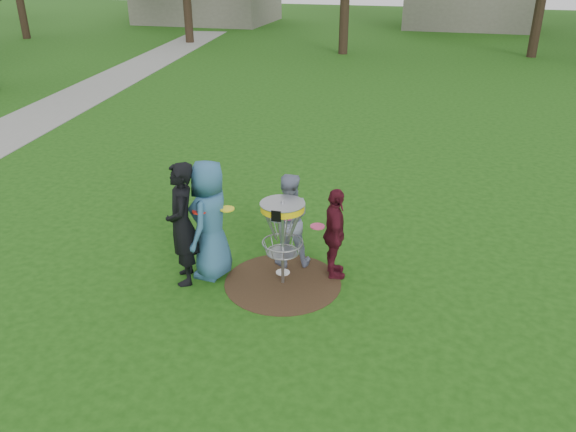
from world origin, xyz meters
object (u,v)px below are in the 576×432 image
(player_black, at_px, (182,224))
(player_maroon, at_px, (335,234))
(disc_golf_basket, at_px, (283,223))
(player_grey, at_px, (288,220))
(player_blue, at_px, (210,220))

(player_black, xyz_separation_m, player_maroon, (2.17, 0.73, -0.23))
(disc_golf_basket, bearing_deg, player_maroon, 31.26)
(player_grey, distance_m, player_maroon, 0.82)
(player_blue, distance_m, player_maroon, 1.90)
(player_grey, height_order, player_maroon, player_grey)
(player_blue, distance_m, player_black, 0.44)
(player_blue, xyz_separation_m, player_maroon, (1.84, 0.45, -0.21))
(player_black, bearing_deg, player_grey, 98.56)
(player_black, distance_m, player_maroon, 2.30)
(player_blue, relative_size, player_black, 0.98)
(player_black, distance_m, disc_golf_basket, 1.50)
(player_maroon, bearing_deg, disc_golf_basket, 104.51)
(player_black, height_order, player_maroon, player_black)
(player_blue, height_order, player_grey, player_blue)
(player_black, distance_m, player_grey, 1.66)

